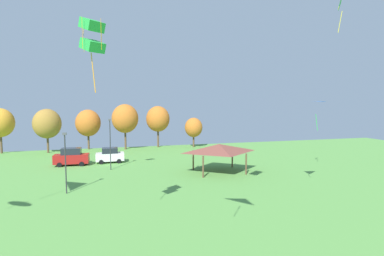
% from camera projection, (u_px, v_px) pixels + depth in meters
% --- Properties ---
extents(kite_flying_4, '(1.32, 1.54, 4.00)m').
position_uv_depth(kite_flying_4, '(341.00, 2.00, 28.40)').
color(kite_flying_4, green).
extents(kite_flying_6, '(1.58, 1.61, 4.38)m').
position_uv_depth(kite_flying_6, '(92.00, 36.00, 17.47)').
color(kite_flying_6, green).
extents(kite_flying_8, '(1.98, 1.84, 2.33)m').
position_uv_depth(kite_flying_8, '(312.00, 108.00, 29.35)').
color(kite_flying_8, blue).
extents(parked_car_leftmost, '(4.73, 2.16, 2.48)m').
position_uv_depth(parked_car_leftmost, '(71.00, 157.00, 41.94)').
color(parked_car_leftmost, maroon).
rests_on(parked_car_leftmost, ground).
extents(parked_car_second_from_left, '(4.02, 2.12, 2.20)m').
position_uv_depth(parked_car_second_from_left, '(110.00, 155.00, 43.96)').
color(parked_car_second_from_left, silver).
rests_on(parked_car_second_from_left, ground).
extents(park_pavilion, '(7.16, 5.50, 3.60)m').
position_uv_depth(park_pavilion, '(219.00, 148.00, 37.77)').
color(park_pavilion, brown).
rests_on(park_pavilion, ground).
extents(light_post_0, '(0.36, 0.20, 5.95)m').
position_uv_depth(light_post_0, '(65.00, 159.00, 28.77)').
color(light_post_0, '#2D2D33').
rests_on(light_post_0, ground).
extents(light_post_1, '(0.36, 0.20, 6.71)m').
position_uv_depth(light_post_1, '(110.00, 141.00, 39.04)').
color(light_post_1, '#2D2D33').
rests_on(light_post_1, ground).
extents(treeline_tree_0, '(4.57, 4.57, 7.86)m').
position_uv_depth(treeline_tree_0, '(0.00, 123.00, 51.57)').
color(treeline_tree_0, brown).
rests_on(treeline_tree_0, ground).
extents(treeline_tree_1, '(4.71, 4.71, 7.73)m').
position_uv_depth(treeline_tree_1, '(47.00, 124.00, 52.28)').
color(treeline_tree_1, brown).
rests_on(treeline_tree_1, ground).
extents(treeline_tree_2, '(4.60, 4.60, 7.52)m').
position_uv_depth(treeline_tree_2, '(88.00, 123.00, 56.33)').
color(treeline_tree_2, brown).
rests_on(treeline_tree_2, ground).
extents(treeline_tree_3, '(4.92, 4.92, 8.54)m').
position_uv_depth(treeline_tree_3, '(125.00, 119.00, 56.12)').
color(treeline_tree_3, brown).
rests_on(treeline_tree_3, ground).
extents(treeline_tree_4, '(4.60, 4.60, 8.14)m').
position_uv_depth(treeline_tree_4, '(158.00, 119.00, 58.88)').
color(treeline_tree_4, brown).
rests_on(treeline_tree_4, ground).
extents(treeline_tree_5, '(3.51, 3.51, 5.83)m').
position_uv_depth(treeline_tree_5, '(194.00, 128.00, 59.26)').
color(treeline_tree_5, brown).
rests_on(treeline_tree_5, ground).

